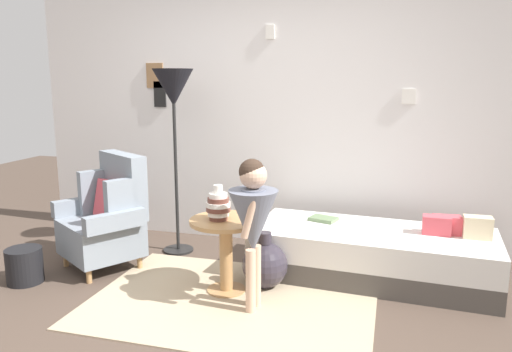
{
  "coord_description": "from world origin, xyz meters",
  "views": [
    {
      "loc": [
        1.16,
        -2.69,
        1.6
      ],
      "look_at": [
        0.15,
        0.95,
        0.85
      ],
      "focal_mm": 34.65,
      "sensor_mm": 36.0,
      "label": 1
    }
  ],
  "objects_px": {
    "vase_striped": "(218,206)",
    "demijohn_near": "(265,265)",
    "floor_lamp": "(174,96)",
    "magazine_basket": "(25,266)",
    "daybed": "(372,254)",
    "book_on_daybed": "(323,219)",
    "person_child": "(253,216)",
    "side_table": "(225,241)",
    "armchair": "(108,217)"
  },
  "relations": [
    {
      "from": "daybed",
      "to": "demijohn_near",
      "type": "relative_size",
      "value": 4.41
    },
    {
      "from": "floor_lamp",
      "to": "daybed",
      "type": "bearing_deg",
      "value": -5.18
    },
    {
      "from": "floor_lamp",
      "to": "person_child",
      "type": "relative_size",
      "value": 1.57
    },
    {
      "from": "vase_striped",
      "to": "person_child",
      "type": "bearing_deg",
      "value": -32.3
    },
    {
      "from": "person_child",
      "to": "demijohn_near",
      "type": "height_order",
      "value": "person_child"
    },
    {
      "from": "armchair",
      "to": "magazine_basket",
      "type": "distance_m",
      "value": 0.74
    },
    {
      "from": "daybed",
      "to": "book_on_daybed",
      "type": "xyz_separation_m",
      "value": [
        -0.42,
        0.17,
        0.22
      ]
    },
    {
      "from": "magazine_basket",
      "to": "daybed",
      "type": "bearing_deg",
      "value": 17.58
    },
    {
      "from": "side_table",
      "to": "demijohn_near",
      "type": "relative_size",
      "value": 1.29
    },
    {
      "from": "daybed",
      "to": "demijohn_near",
      "type": "distance_m",
      "value": 0.89
    },
    {
      "from": "armchair",
      "to": "vase_striped",
      "type": "bearing_deg",
      "value": -13.5
    },
    {
      "from": "armchair",
      "to": "floor_lamp",
      "type": "bearing_deg",
      "value": 50.41
    },
    {
      "from": "vase_striped",
      "to": "floor_lamp",
      "type": "relative_size",
      "value": 0.16
    },
    {
      "from": "armchair",
      "to": "daybed",
      "type": "distance_m",
      "value": 2.24
    },
    {
      "from": "vase_striped",
      "to": "magazine_basket",
      "type": "height_order",
      "value": "vase_striped"
    },
    {
      "from": "floor_lamp",
      "to": "person_child",
      "type": "distance_m",
      "value": 1.6
    },
    {
      "from": "person_child",
      "to": "vase_striped",
      "type": "bearing_deg",
      "value": 147.7
    },
    {
      "from": "demijohn_near",
      "to": "magazine_basket",
      "type": "height_order",
      "value": "demijohn_near"
    },
    {
      "from": "vase_striped",
      "to": "book_on_daybed",
      "type": "xyz_separation_m",
      "value": [
        0.67,
        0.78,
        -0.27
      ]
    },
    {
      "from": "floor_lamp",
      "to": "demijohn_near",
      "type": "xyz_separation_m",
      "value": [
        0.99,
        -0.58,
        -1.26
      ]
    },
    {
      "from": "side_table",
      "to": "demijohn_near",
      "type": "distance_m",
      "value": 0.38
    },
    {
      "from": "vase_striped",
      "to": "demijohn_near",
      "type": "bearing_deg",
      "value": 31.97
    },
    {
      "from": "armchair",
      "to": "floor_lamp",
      "type": "relative_size",
      "value": 0.58
    },
    {
      "from": "vase_striped",
      "to": "person_child",
      "type": "height_order",
      "value": "person_child"
    },
    {
      "from": "side_table",
      "to": "book_on_daybed",
      "type": "xyz_separation_m",
      "value": [
        0.63,
        0.75,
        0.01
      ]
    },
    {
      "from": "armchair",
      "to": "person_child",
      "type": "height_order",
      "value": "person_child"
    },
    {
      "from": "book_on_daybed",
      "to": "magazine_basket",
      "type": "bearing_deg",
      "value": -155.58
    },
    {
      "from": "floor_lamp",
      "to": "magazine_basket",
      "type": "xyz_separation_m",
      "value": [
        -0.87,
        -1.0,
        -1.31
      ]
    },
    {
      "from": "armchair",
      "to": "person_child",
      "type": "xyz_separation_m",
      "value": [
        1.43,
        -0.47,
        0.24
      ]
    },
    {
      "from": "daybed",
      "to": "magazine_basket",
      "type": "xyz_separation_m",
      "value": [
        -2.65,
        -0.84,
        -0.06
      ]
    },
    {
      "from": "side_table",
      "to": "demijohn_near",
      "type": "height_order",
      "value": "side_table"
    },
    {
      "from": "daybed",
      "to": "vase_striped",
      "type": "distance_m",
      "value": 1.34
    },
    {
      "from": "side_table",
      "to": "demijohn_near",
      "type": "xyz_separation_m",
      "value": [
        0.27,
        0.16,
        -0.22
      ]
    },
    {
      "from": "magazine_basket",
      "to": "floor_lamp",
      "type": "bearing_deg",
      "value": 49.03
    },
    {
      "from": "daybed",
      "to": "book_on_daybed",
      "type": "relative_size",
      "value": 8.88
    },
    {
      "from": "vase_striped",
      "to": "book_on_daybed",
      "type": "bearing_deg",
      "value": 49.13
    },
    {
      "from": "person_child",
      "to": "magazine_basket",
      "type": "xyz_separation_m",
      "value": [
        -1.88,
        -0.03,
        -0.54
      ]
    },
    {
      "from": "armchair",
      "to": "magazine_basket",
      "type": "height_order",
      "value": "armchair"
    },
    {
      "from": "vase_striped",
      "to": "demijohn_near",
      "type": "relative_size",
      "value": 0.6
    },
    {
      "from": "armchair",
      "to": "magazine_basket",
      "type": "relative_size",
      "value": 3.46
    },
    {
      "from": "floor_lamp",
      "to": "magazine_basket",
      "type": "height_order",
      "value": "floor_lamp"
    },
    {
      "from": "armchair",
      "to": "vase_striped",
      "type": "relative_size",
      "value": 3.68
    },
    {
      "from": "book_on_daybed",
      "to": "magazine_basket",
      "type": "relative_size",
      "value": 0.79
    },
    {
      "from": "armchair",
      "to": "person_child",
      "type": "relative_size",
      "value": 0.9
    },
    {
      "from": "person_child",
      "to": "book_on_daybed",
      "type": "height_order",
      "value": "person_child"
    },
    {
      "from": "person_child",
      "to": "magazine_basket",
      "type": "bearing_deg",
      "value": -179.12
    },
    {
      "from": "side_table",
      "to": "magazine_basket",
      "type": "xyz_separation_m",
      "value": [
        -1.6,
        -0.27,
        -0.26
      ]
    },
    {
      "from": "vase_striped",
      "to": "book_on_daybed",
      "type": "distance_m",
      "value": 1.06
    },
    {
      "from": "daybed",
      "to": "side_table",
      "type": "relative_size",
      "value": 3.42
    },
    {
      "from": "demijohn_near",
      "to": "armchair",
      "type": "bearing_deg",
      "value": 177.02
    }
  ]
}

